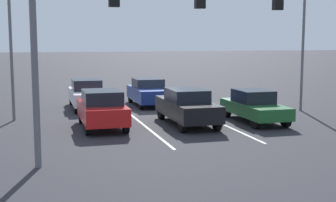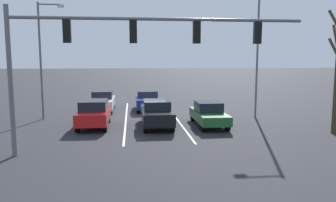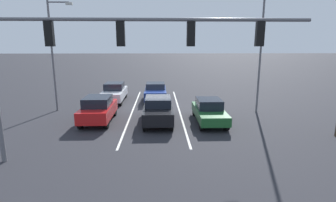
# 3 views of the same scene
# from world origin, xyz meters

# --- Properties ---
(ground_plane) EXTENTS (240.00, 240.00, 0.00)m
(ground_plane) POSITION_xyz_m (0.00, 0.00, 0.00)
(ground_plane) COLOR #28282D
(lane_stripe_left_divider) EXTENTS (0.12, 15.28, 0.01)m
(lane_stripe_left_divider) POSITION_xyz_m (-1.75, 1.64, 0.01)
(lane_stripe_left_divider) COLOR silver
(lane_stripe_left_divider) RESTS_ON ground_plane
(lane_stripe_center_divider) EXTENTS (0.12, 15.28, 0.01)m
(lane_stripe_center_divider) POSITION_xyz_m (1.75, 1.64, 0.01)
(lane_stripe_center_divider) COLOR silver
(lane_stripe_center_divider) RESTS_ON ground_plane
(car_red_rightlane_front) EXTENTS (1.79, 4.05, 1.65)m
(car_red_rightlane_front) POSITION_xyz_m (3.63, 4.55, 0.85)
(car_red_rightlane_front) COLOR red
(car_red_rightlane_front) RESTS_ON ground_plane
(car_black_midlane_front) EXTENTS (1.80, 4.63, 1.61)m
(car_black_midlane_front) POSITION_xyz_m (-0.18, 4.72, 0.83)
(car_black_midlane_front) COLOR black
(car_black_midlane_front) RESTS_ON ground_plane
(car_darkgreen_leftlane_front) EXTENTS (1.70, 4.37, 1.48)m
(car_darkgreen_leftlane_front) POSITION_xyz_m (-3.42, 4.87, 0.75)
(car_darkgreen_leftlane_front) COLOR #1E5928
(car_darkgreen_leftlane_front) RESTS_ON ground_plane
(car_white_rightlane_second) EXTENTS (1.75, 4.56, 1.60)m
(car_white_rightlane_second) POSITION_xyz_m (3.64, -1.59, 0.80)
(car_white_rightlane_second) COLOR silver
(car_white_rightlane_second) RESTS_ON ground_plane
(car_navy_midlane_second) EXTENTS (1.82, 4.15, 1.56)m
(car_navy_midlane_second) POSITION_xyz_m (0.07, -1.78, 0.78)
(car_navy_midlane_second) COLOR navy
(car_navy_midlane_second) RESTS_ON ground_plane
(traffic_signal_gantry) EXTENTS (12.68, 0.37, 6.33)m
(traffic_signal_gantry) POSITION_xyz_m (1.81, 10.27, 4.81)
(traffic_signal_gantry) COLOR slate
(traffic_signal_gantry) RESTS_ON ground_plane
(street_lamp_right_shoulder) EXTENTS (1.76, 0.24, 7.87)m
(street_lamp_right_shoulder) POSITION_xyz_m (7.23, 1.49, 4.52)
(street_lamp_right_shoulder) COLOR slate
(street_lamp_right_shoulder) RESTS_ON ground_plane
(street_lamp_left_shoulder) EXTENTS (1.80, 0.24, 9.10)m
(street_lamp_left_shoulder) POSITION_xyz_m (-7.23, 2.38, 5.16)
(street_lamp_left_shoulder) COLOR slate
(street_lamp_left_shoulder) RESTS_ON ground_plane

